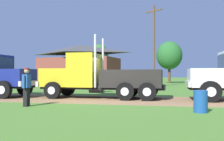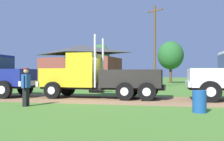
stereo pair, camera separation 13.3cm
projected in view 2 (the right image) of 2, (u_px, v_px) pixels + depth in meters
name	position (u px, v px, depth m)	size (l,w,h in m)	color
ground_plane	(112.00, 100.00, 15.22)	(200.00, 200.00, 0.00)	#4B792B
dirt_track	(112.00, 99.00, 15.22)	(120.00, 5.13, 0.01)	#926C47
truck_foreground_white	(100.00, 78.00, 16.21)	(7.92, 2.77, 3.89)	black
visitor_by_barrel	(26.00, 85.00, 12.04)	(0.29, 0.64, 1.80)	#264C8C
visitor_far_side	(99.00, 80.00, 20.99)	(0.69, 0.29, 1.79)	#2D2D33
steel_barrel	(199.00, 101.00, 10.06)	(0.54, 0.54, 0.87)	#19478C
shed_building	(81.00, 65.00, 41.40)	(13.30, 8.57, 6.22)	brown
utility_pole_near	(155.00, 44.00, 29.82)	(1.92, 1.32, 9.49)	brown
tree_left	(100.00, 55.00, 51.70)	(3.75, 3.75, 7.49)	#513823
tree_mid	(171.00, 55.00, 42.82)	(4.29, 4.29, 6.99)	#513823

